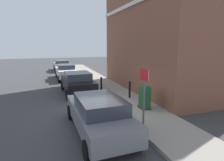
{
  "coord_description": "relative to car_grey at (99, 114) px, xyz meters",
  "views": [
    {
      "loc": [
        -2.21,
        -8.79,
        3.33
      ],
      "look_at": [
        1.42,
        1.57,
        1.2
      ],
      "focal_mm": 30.05,
      "sensor_mm": 36.0,
      "label": 1
    }
  ],
  "objects": [
    {
      "name": "utility_cabinet",
      "position": [
        2.78,
        1.48,
        -0.08
      ],
      "size": [
        0.46,
        0.61,
        1.15
      ],
      "color": "#1E4C28",
      "rests_on": "sidewalk"
    },
    {
      "name": "car_silver",
      "position": [
        0.08,
        18.16,
        -0.04
      ],
      "size": [
        1.91,
        4.07,
        1.34
      ],
      "rotation": [
        0.0,
        0.0,
        1.59
      ],
      "color": "#B7B7BC",
      "rests_on": "ground"
    },
    {
      "name": "car_grey",
      "position": [
        0.0,
        0.0,
        0.0
      ],
      "size": [
        1.93,
        4.47,
        1.44
      ],
      "rotation": [
        0.0,
        0.0,
        1.59
      ],
      "color": "slate",
      "rests_on": "ground"
    },
    {
      "name": "car_white",
      "position": [
        0.0,
        12.05,
        -0.01
      ],
      "size": [
        1.85,
        4.36,
        1.42
      ],
      "rotation": [
        0.0,
        0.0,
        1.59
      ],
      "color": "silver",
      "rests_on": "ground"
    },
    {
      "name": "ground",
      "position": [
        0.48,
        2.31,
        -0.76
      ],
      "size": [
        80.0,
        80.0,
        0.0
      ],
      "primitive_type": "plane",
      "color": "#38383A"
    },
    {
      "name": "car_black",
      "position": [
        0.19,
        6.08,
        0.01
      ],
      "size": [
        2.02,
        3.96,
        1.48
      ],
      "rotation": [
        0.0,
        0.0,
        1.6
      ],
      "color": "black",
      "rests_on": "ground"
    },
    {
      "name": "corner_building",
      "position": [
        6.89,
        5.38,
        4.15
      ],
      "size": [
        6.52,
        10.14,
        9.83
      ],
      "color": "brown",
      "rests_on": "ground"
    },
    {
      "name": "street_sign",
      "position": [
        1.73,
        -0.32,
        0.9
      ],
      "size": [
        0.08,
        0.6,
        2.3
      ],
      "color": "#59595B",
      "rests_on": "sidewalk"
    },
    {
      "name": "sidewalk",
      "position": [
        2.54,
        8.31,
        -0.68
      ],
      "size": [
        2.28,
        30.0,
        0.15
      ],
      "primitive_type": "cube",
      "color": "gray",
      "rests_on": "ground"
    },
    {
      "name": "bollard_near_cabinet",
      "position": [
        2.88,
        3.48,
        -0.05
      ],
      "size": [
        0.14,
        0.14,
        1.04
      ],
      "color": "black",
      "rests_on": "sidewalk"
    },
    {
      "name": "bollard_far_kerb",
      "position": [
        1.65,
        5.34,
        -0.05
      ],
      "size": [
        0.14,
        0.14,
        1.04
      ],
      "color": "black",
      "rests_on": "sidewalk"
    }
  ]
}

